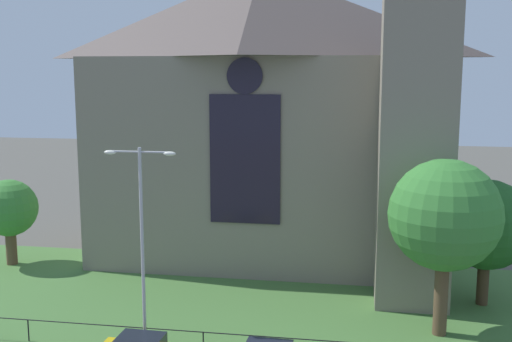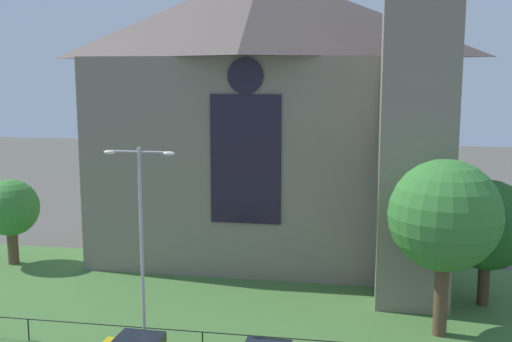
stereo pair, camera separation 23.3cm
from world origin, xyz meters
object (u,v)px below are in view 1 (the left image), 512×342
streetlamp_near (142,227)px  church_building (270,112)px  tree_left_far (9,209)px  tree_right_near (445,216)px  tree_right_far (486,225)px

streetlamp_near → church_building: bearing=77.6°
tree_left_far → tree_right_near: size_ratio=0.66×
tree_right_near → streetlamp_near: 14.58m
tree_right_near → streetlamp_near: streetlamp_near is taller
tree_right_near → streetlamp_near: (-13.94, -4.30, -0.07)m
church_building → tree_left_far: 18.95m
church_building → tree_left_far: size_ratio=4.43×
tree_right_near → streetlamp_near: bearing=-162.8°
tree_right_far → tree_right_near: bearing=-121.8°
tree_left_far → church_building: bearing=15.8°
church_building → tree_right_near: 16.35m
church_building → tree_right_far: size_ratio=3.63×
tree_right_near → tree_right_far: bearing=58.2°
streetlamp_near → tree_right_near: bearing=17.2°
church_building → tree_right_near: size_ratio=2.92×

